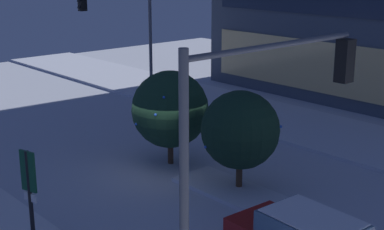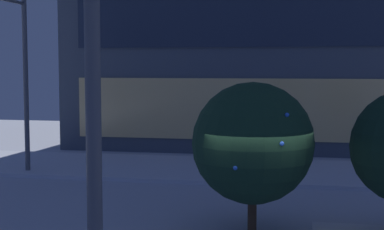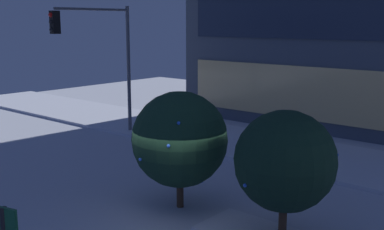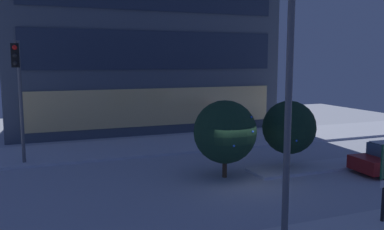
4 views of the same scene
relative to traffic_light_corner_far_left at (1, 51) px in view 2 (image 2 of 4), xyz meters
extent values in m
cube|color=silver|center=(9.11, 3.56, -4.46)|extent=(52.00, 5.20, 0.14)
cube|color=#E5C67F|center=(9.10, 7.69, -2.45)|extent=(18.74, 0.10, 2.78)
cube|color=#232D42|center=(9.10, 7.69, 1.71)|extent=(18.74, 0.10, 2.78)
cylinder|color=#565960|center=(0.00, 1.76, -1.28)|extent=(0.18, 0.18, 6.50)
cylinder|color=#565960|center=(7.44, -11.23, -0.46)|extent=(0.20, 0.20, 8.15)
cylinder|color=#473323|center=(8.88, -4.20, -4.07)|extent=(0.22, 0.22, 0.92)
sphere|color=#193823|center=(8.88, -4.20, -2.35)|extent=(2.96, 2.96, 2.96)
sphere|color=blue|center=(9.71, -3.02, -2.73)|extent=(0.10, 0.10, 0.10)
sphere|color=blue|center=(8.31, -3.79, -3.67)|extent=(0.10, 0.10, 0.10)
sphere|color=blue|center=(9.43, -3.79, -3.68)|extent=(0.10, 0.10, 0.10)
sphere|color=blue|center=(8.62, -5.63, -2.72)|extent=(0.10, 0.10, 0.10)
sphere|color=blue|center=(9.62, -5.49, -2.17)|extent=(0.10, 0.10, 0.10)
sphere|color=blue|center=(9.71, -5.17, -1.57)|extent=(0.10, 0.10, 0.10)
sphere|color=blue|center=(8.41, -3.59, -3.63)|extent=(0.10, 0.10, 0.10)
sphere|color=blue|center=(11.84, -3.20, -3.10)|extent=(0.10, 0.10, 0.10)
sphere|color=blue|center=(11.72, -3.02, -2.46)|extent=(0.10, 0.10, 0.10)
camera|label=1|loc=(24.75, -17.31, 3.17)|focal=52.29mm
camera|label=2|loc=(10.01, -18.14, -0.46)|focal=54.20mm
camera|label=3|loc=(18.38, -14.76, 1.18)|focal=44.70mm
camera|label=4|loc=(0.65, -20.95, 0.93)|focal=37.84mm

